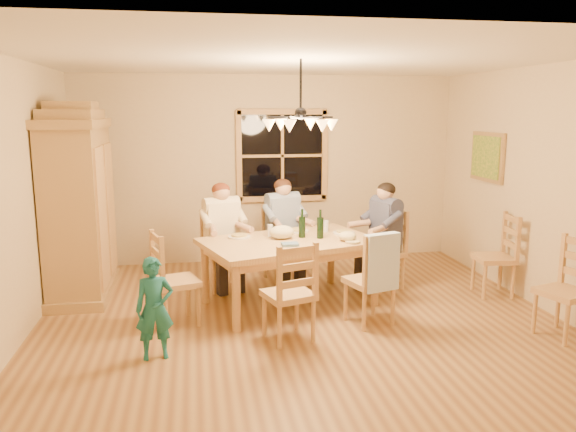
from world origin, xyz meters
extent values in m
plane|color=brown|center=(0.00, 0.00, 0.00)|extent=(5.50, 5.50, 0.00)
cube|color=white|center=(0.00, 0.00, 2.70)|extent=(5.50, 5.00, 0.02)
cube|color=beige|center=(0.00, 2.50, 1.35)|extent=(5.50, 0.02, 2.70)
cube|color=beige|center=(-2.75, 0.00, 1.35)|extent=(0.02, 5.00, 2.70)
cube|color=beige|center=(2.75, 0.00, 1.35)|extent=(0.02, 5.00, 2.70)
cube|color=black|center=(0.20, 2.48, 1.55)|extent=(1.20, 0.03, 1.20)
cube|color=tan|center=(0.20, 2.46, 1.55)|extent=(1.30, 0.06, 1.30)
cube|color=olive|center=(2.72, 1.20, 1.60)|extent=(0.04, 0.78, 0.64)
cube|color=#1E6B2D|center=(2.69, 1.20, 1.60)|extent=(0.02, 0.68, 0.54)
cylinder|color=black|center=(0.00, 0.00, 2.44)|extent=(0.02, 0.02, 0.53)
sphere|color=black|center=(0.00, 0.00, 2.17)|extent=(0.12, 0.12, 0.12)
cylinder|color=black|center=(0.16, 0.00, 2.13)|extent=(0.34, 0.02, 0.02)
cone|color=#FFB259|center=(0.32, 0.00, 2.05)|extent=(0.13, 0.13, 0.12)
cylinder|color=black|center=(0.08, 0.14, 2.13)|extent=(0.19, 0.31, 0.02)
cone|color=#FFB259|center=(0.16, 0.28, 2.05)|extent=(0.13, 0.13, 0.12)
cylinder|color=black|center=(-0.08, 0.14, 2.13)|extent=(0.19, 0.31, 0.02)
cone|color=#FFB259|center=(-0.16, 0.28, 2.05)|extent=(0.13, 0.13, 0.12)
cylinder|color=black|center=(-0.16, 0.00, 2.13)|extent=(0.34, 0.02, 0.02)
cone|color=#FFB259|center=(-0.32, 0.00, 2.05)|extent=(0.13, 0.13, 0.12)
cylinder|color=black|center=(-0.08, -0.14, 2.13)|extent=(0.19, 0.31, 0.02)
cone|color=#FFB259|center=(-0.16, -0.28, 2.05)|extent=(0.13, 0.13, 0.12)
cylinder|color=black|center=(0.08, -0.14, 2.13)|extent=(0.19, 0.31, 0.02)
cone|color=#FFB259|center=(0.16, -0.28, 2.05)|extent=(0.13, 0.13, 0.12)
cube|color=olive|center=(-2.43, 1.23, 1.00)|extent=(0.60, 1.30, 2.00)
cube|color=olive|center=(-2.43, 1.23, 2.05)|extent=(0.66, 1.40, 0.10)
cube|color=olive|center=(-2.43, 1.23, 2.15)|extent=(0.58, 1.00, 0.12)
cube|color=olive|center=(-2.43, 1.23, 2.25)|extent=(0.52, 0.55, 0.10)
cube|color=tan|center=(-2.12, 0.90, 1.00)|extent=(0.03, 0.55, 1.60)
cube|color=tan|center=(-2.12, 1.56, 1.00)|extent=(0.03, 0.55, 1.60)
cube|color=olive|center=(-2.43, 1.23, 0.06)|extent=(0.66, 1.40, 0.12)
cube|color=#AA7C4B|center=(-0.03, 0.48, 0.73)|extent=(2.16, 1.68, 0.06)
cube|color=tan|center=(-0.03, 0.48, 0.65)|extent=(1.97, 1.49, 0.10)
cylinder|color=tan|center=(-0.69, -0.23, 0.35)|extent=(0.09, 0.09, 0.70)
cylinder|color=tan|center=(0.92, 0.28, 0.35)|extent=(0.09, 0.09, 0.70)
cylinder|color=tan|center=(-0.98, 0.68, 0.35)|extent=(0.09, 0.09, 0.70)
cylinder|color=tan|center=(0.63, 1.19, 0.35)|extent=(0.09, 0.09, 0.70)
cube|color=tan|center=(-0.75, 1.19, 0.45)|extent=(0.55, 0.53, 0.06)
cube|color=tan|center=(-0.75, 1.19, 0.72)|extent=(0.38, 0.16, 0.54)
cube|color=tan|center=(0.05, 1.44, 0.45)|extent=(0.55, 0.53, 0.06)
cube|color=tan|center=(0.05, 1.44, 0.72)|extent=(0.38, 0.16, 0.54)
cube|color=tan|center=(-0.21, -0.52, 0.45)|extent=(0.55, 0.53, 0.06)
cube|color=tan|center=(-0.21, -0.52, 0.72)|extent=(0.38, 0.16, 0.54)
cube|color=tan|center=(0.69, -0.23, 0.45)|extent=(0.55, 0.53, 0.06)
cube|color=tan|center=(0.69, -0.23, 0.72)|extent=(0.38, 0.16, 0.54)
cube|color=tan|center=(-1.29, 0.08, 0.45)|extent=(0.53, 0.55, 0.06)
cube|color=tan|center=(-1.29, 0.08, 0.72)|extent=(0.16, 0.38, 0.54)
cube|color=tan|center=(1.23, 0.88, 0.45)|extent=(0.53, 0.55, 0.06)
cube|color=tan|center=(1.23, 0.88, 0.72)|extent=(0.16, 0.38, 0.54)
cube|color=beige|center=(-0.75, 1.19, 0.84)|extent=(0.45, 0.33, 0.52)
cube|color=#262328|center=(-0.75, 1.19, 0.53)|extent=(0.49, 0.52, 0.14)
sphere|color=tan|center=(-0.75, 1.19, 1.22)|extent=(0.21, 0.21, 0.21)
ellipsoid|color=#592614|center=(-0.75, 1.19, 1.25)|extent=(0.22, 0.22, 0.17)
cube|color=#324D89|center=(0.05, 1.44, 0.84)|extent=(0.45, 0.33, 0.52)
cube|color=#262328|center=(0.05, 1.44, 0.53)|extent=(0.49, 0.52, 0.14)
sphere|color=tan|center=(0.05, 1.44, 1.22)|extent=(0.21, 0.21, 0.21)
ellipsoid|color=#381E11|center=(0.05, 1.44, 1.25)|extent=(0.22, 0.22, 0.17)
cube|color=#3E4363|center=(1.23, 0.88, 0.84)|extent=(0.33, 0.45, 0.52)
cube|color=#262328|center=(1.23, 0.88, 0.53)|extent=(0.52, 0.49, 0.14)
sphere|color=tan|center=(1.23, 0.88, 1.22)|extent=(0.21, 0.21, 0.21)
ellipsoid|color=black|center=(1.23, 0.88, 1.25)|extent=(0.22, 0.22, 0.17)
cube|color=#B4CCF3|center=(0.75, -0.41, 0.70)|extent=(0.39, 0.21, 0.58)
cylinder|color=black|center=(0.13, 0.57, 0.93)|extent=(0.08, 0.08, 0.33)
cylinder|color=black|center=(0.33, 0.50, 0.93)|extent=(0.08, 0.08, 0.33)
cylinder|color=white|center=(-0.58, 0.68, 0.77)|extent=(0.26, 0.26, 0.02)
cylinder|color=white|center=(0.14, 0.87, 0.77)|extent=(0.26, 0.26, 0.02)
cylinder|color=white|center=(0.66, 0.69, 0.77)|extent=(0.26, 0.26, 0.02)
cylinder|color=silver|center=(-0.22, 0.68, 0.83)|extent=(0.06, 0.06, 0.14)
cylinder|color=silver|center=(0.47, 0.82, 0.83)|extent=(0.06, 0.06, 0.14)
ellipsoid|color=beige|center=(0.60, 0.32, 0.82)|extent=(0.20, 0.20, 0.11)
cube|color=slate|center=(-0.07, 0.20, 0.78)|extent=(0.21, 0.19, 0.03)
ellipsoid|color=#C5BA8E|center=(-0.11, 0.54, 0.84)|extent=(0.28, 0.22, 0.15)
imported|color=#196471|center=(-1.46, -0.73, 0.47)|extent=(0.37, 0.27, 0.93)
cube|color=tan|center=(2.45, -0.90, 0.45)|extent=(0.53, 0.54, 0.06)
cube|color=tan|center=(2.45, -0.90, 0.72)|extent=(0.16, 0.38, 0.54)
cube|color=tan|center=(2.45, 0.41, 0.45)|extent=(0.47, 0.49, 0.06)
cube|color=tan|center=(2.45, 0.41, 0.72)|extent=(0.09, 0.38, 0.54)
camera|label=1|loc=(-1.07, -5.61, 2.20)|focal=35.00mm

